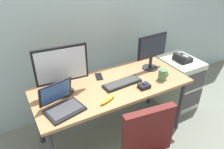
{
  "coord_description": "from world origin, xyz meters",
  "views": [
    {
      "loc": [
        -0.9,
        -1.62,
        1.91
      ],
      "look_at": [
        0.0,
        0.0,
        0.82
      ],
      "focal_mm": 34.62,
      "sensor_mm": 36.0,
      "label": 1
    }
  ],
  "objects_px": {
    "monitor_side": "(152,49)",
    "coffee_mug": "(163,75)",
    "banana": "(108,99)",
    "cell_phone": "(99,77)",
    "file_cabinet": "(177,82)",
    "laptop": "(62,104)",
    "monitor_main": "(62,67)",
    "trackball_mouse": "(144,86)",
    "keyboard": "(122,83)",
    "desk_phone": "(182,58)"
  },
  "relations": [
    {
      "from": "monitor_side",
      "to": "coffee_mug",
      "type": "xyz_separation_m",
      "value": [
        -0.05,
        -0.26,
        -0.18
      ]
    },
    {
      "from": "banana",
      "to": "cell_phone",
      "type": "bearing_deg",
      "value": 74.38
    },
    {
      "from": "file_cabinet",
      "to": "laptop",
      "type": "distance_m",
      "value": 1.71
    },
    {
      "from": "banana",
      "to": "monitor_main",
      "type": "bearing_deg",
      "value": 132.23
    },
    {
      "from": "trackball_mouse",
      "to": "banana",
      "type": "relative_size",
      "value": 0.58
    },
    {
      "from": "file_cabinet",
      "to": "coffee_mug",
      "type": "bearing_deg",
      "value": -153.27
    },
    {
      "from": "file_cabinet",
      "to": "monitor_main",
      "type": "relative_size",
      "value": 1.38
    },
    {
      "from": "cell_phone",
      "to": "banana",
      "type": "bearing_deg",
      "value": -90.0
    },
    {
      "from": "file_cabinet",
      "to": "monitor_side",
      "type": "height_order",
      "value": "monitor_side"
    },
    {
      "from": "keyboard",
      "to": "laptop",
      "type": "relative_size",
      "value": 1.15
    },
    {
      "from": "trackball_mouse",
      "to": "banana",
      "type": "xyz_separation_m",
      "value": [
        -0.42,
        -0.02,
        -0.0
      ]
    },
    {
      "from": "monitor_side",
      "to": "trackball_mouse",
      "type": "distance_m",
      "value": 0.48
    },
    {
      "from": "file_cabinet",
      "to": "trackball_mouse",
      "type": "xyz_separation_m",
      "value": [
        -0.82,
        -0.32,
        0.39
      ]
    },
    {
      "from": "file_cabinet",
      "to": "cell_phone",
      "type": "distance_m",
      "value": 1.19
    },
    {
      "from": "monitor_main",
      "to": "cell_phone",
      "type": "bearing_deg",
      "value": 13.63
    },
    {
      "from": "keyboard",
      "to": "cell_phone",
      "type": "height_order",
      "value": "keyboard"
    },
    {
      "from": "desk_phone",
      "to": "cell_phone",
      "type": "bearing_deg",
      "value": 174.49
    },
    {
      "from": "file_cabinet",
      "to": "coffee_mug",
      "type": "distance_m",
      "value": 0.76
    },
    {
      "from": "trackball_mouse",
      "to": "coffee_mug",
      "type": "xyz_separation_m",
      "value": [
        0.26,
        0.03,
        0.04
      ]
    },
    {
      "from": "monitor_main",
      "to": "coffee_mug",
      "type": "height_order",
      "value": "monitor_main"
    },
    {
      "from": "desk_phone",
      "to": "keyboard",
      "type": "bearing_deg",
      "value": -171.9
    },
    {
      "from": "file_cabinet",
      "to": "trackball_mouse",
      "type": "bearing_deg",
      "value": -159.05
    },
    {
      "from": "monitor_main",
      "to": "monitor_side",
      "type": "bearing_deg",
      "value": -0.53
    },
    {
      "from": "monitor_main",
      "to": "keyboard",
      "type": "bearing_deg",
      "value": -14.54
    },
    {
      "from": "monitor_main",
      "to": "cell_phone",
      "type": "distance_m",
      "value": 0.51
    },
    {
      "from": "keyboard",
      "to": "banana",
      "type": "distance_m",
      "value": 0.32
    },
    {
      "from": "coffee_mug",
      "to": "banana",
      "type": "height_order",
      "value": "coffee_mug"
    },
    {
      "from": "monitor_side",
      "to": "monitor_main",
      "type": "bearing_deg",
      "value": 179.47
    },
    {
      "from": "laptop",
      "to": "trackball_mouse",
      "type": "distance_m",
      "value": 0.82
    },
    {
      "from": "trackball_mouse",
      "to": "cell_phone",
      "type": "distance_m",
      "value": 0.51
    },
    {
      "from": "coffee_mug",
      "to": "monitor_side",
      "type": "bearing_deg",
      "value": 80.27
    },
    {
      "from": "cell_phone",
      "to": "banana",
      "type": "relative_size",
      "value": 0.75
    },
    {
      "from": "monitor_side",
      "to": "keyboard",
      "type": "xyz_separation_m",
      "value": [
        -0.46,
        -0.14,
        -0.22
      ]
    },
    {
      "from": "laptop",
      "to": "banana",
      "type": "relative_size",
      "value": 1.91
    },
    {
      "from": "coffee_mug",
      "to": "cell_phone",
      "type": "bearing_deg",
      "value": 146.37
    },
    {
      "from": "banana",
      "to": "laptop",
      "type": "bearing_deg",
      "value": 165.58
    },
    {
      "from": "banana",
      "to": "monitor_side",
      "type": "bearing_deg",
      "value": 23.53
    },
    {
      "from": "desk_phone",
      "to": "banana",
      "type": "distance_m",
      "value": 1.28
    },
    {
      "from": "monitor_side",
      "to": "laptop",
      "type": "height_order",
      "value": "monitor_side"
    },
    {
      "from": "coffee_mug",
      "to": "monitor_main",
      "type": "bearing_deg",
      "value": 164.37
    },
    {
      "from": "monitor_main",
      "to": "laptop",
      "type": "height_order",
      "value": "monitor_main"
    },
    {
      "from": "monitor_main",
      "to": "laptop",
      "type": "xyz_separation_m",
      "value": [
        -0.1,
        -0.22,
        -0.22
      ]
    },
    {
      "from": "monitor_side",
      "to": "keyboard",
      "type": "bearing_deg",
      "value": -163.65
    },
    {
      "from": "monitor_main",
      "to": "trackball_mouse",
      "type": "height_order",
      "value": "monitor_main"
    },
    {
      "from": "monitor_main",
      "to": "coffee_mug",
      "type": "xyz_separation_m",
      "value": [
        0.98,
        -0.27,
        -0.21
      ]
    },
    {
      "from": "monitor_main",
      "to": "laptop",
      "type": "relative_size",
      "value": 1.34
    },
    {
      "from": "cell_phone",
      "to": "banana",
      "type": "distance_m",
      "value": 0.44
    },
    {
      "from": "file_cabinet",
      "to": "desk_phone",
      "type": "height_order",
      "value": "desk_phone"
    },
    {
      "from": "desk_phone",
      "to": "keyboard",
      "type": "relative_size",
      "value": 0.48
    },
    {
      "from": "laptop",
      "to": "trackball_mouse",
      "type": "height_order",
      "value": "laptop"
    }
  ]
}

